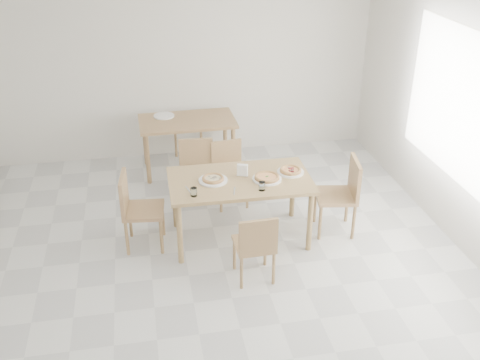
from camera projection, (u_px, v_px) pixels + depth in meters
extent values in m
plane|color=silver|center=(194.00, 303.00, 5.40)|extent=(7.00, 7.00, 0.00)
plane|color=white|center=(179.00, 3.00, 4.11)|extent=(7.00, 7.00, 0.00)
plane|color=silver|center=(161.00, 62.00, 7.80)|extent=(6.00, 0.00, 6.00)
cube|color=tan|center=(240.00, 181.00, 6.08)|extent=(1.55, 0.90, 0.04)
cylinder|color=tan|center=(180.00, 234.00, 5.83)|extent=(0.06, 0.06, 0.71)
cylinder|color=tan|center=(310.00, 222.00, 6.04)|extent=(0.06, 0.06, 0.71)
cylinder|color=tan|center=(175.00, 200.00, 6.47)|extent=(0.06, 0.06, 0.71)
cylinder|color=tan|center=(293.00, 190.00, 6.68)|extent=(0.06, 0.06, 0.71)
cube|color=tan|center=(254.00, 244.00, 5.59)|extent=(0.40, 0.40, 0.04)
cube|color=tan|center=(258.00, 237.00, 5.35)|extent=(0.38, 0.05, 0.36)
cylinder|color=tan|center=(265.00, 250.00, 5.86)|extent=(0.03, 0.03, 0.37)
cylinder|color=tan|center=(234.00, 254.00, 5.80)|extent=(0.03, 0.03, 0.37)
cylinder|color=tan|center=(274.00, 268.00, 5.58)|extent=(0.03, 0.03, 0.37)
cylinder|color=tan|center=(241.00, 273.00, 5.51)|extent=(0.03, 0.03, 0.37)
cube|color=tan|center=(230.00, 175.00, 6.92)|extent=(0.43, 0.43, 0.04)
cube|color=tan|center=(226.00, 154.00, 6.98)|extent=(0.39, 0.08, 0.37)
cylinder|color=tan|center=(221.00, 198.00, 6.83)|extent=(0.03, 0.03, 0.38)
cylinder|color=tan|center=(247.00, 194.00, 6.92)|extent=(0.03, 0.03, 0.38)
cylinder|color=tan|center=(214.00, 186.00, 7.12)|extent=(0.03, 0.03, 0.38)
cylinder|color=tan|center=(239.00, 182.00, 7.21)|extent=(0.03, 0.03, 0.38)
cube|color=tan|center=(144.00, 210.00, 6.09)|extent=(0.47, 0.47, 0.04)
cube|color=tan|center=(124.00, 193.00, 5.97)|extent=(0.09, 0.43, 0.41)
cylinder|color=tan|center=(161.00, 237.00, 6.04)|extent=(0.04, 0.04, 0.42)
cylinder|color=tan|center=(163.00, 219.00, 6.37)|extent=(0.04, 0.04, 0.42)
cylinder|color=tan|center=(127.00, 238.00, 6.02)|extent=(0.04, 0.04, 0.42)
cylinder|color=tan|center=(130.00, 220.00, 6.34)|extent=(0.04, 0.04, 0.42)
cube|color=tan|center=(335.00, 196.00, 6.35)|extent=(0.51, 0.51, 0.04)
cube|color=tan|center=(355.00, 178.00, 6.25)|extent=(0.11, 0.44, 0.42)
cylinder|color=tan|center=(315.00, 206.00, 6.62)|extent=(0.04, 0.04, 0.43)
cylinder|color=tan|center=(320.00, 223.00, 6.28)|extent=(0.04, 0.04, 0.43)
cylinder|color=tan|center=(347.00, 205.00, 6.63)|extent=(0.04, 0.04, 0.43)
cylinder|color=tan|center=(354.00, 222.00, 6.29)|extent=(0.04, 0.04, 0.43)
cylinder|color=white|center=(267.00, 179.00, 6.05)|extent=(0.32, 0.32, 0.02)
cylinder|color=white|center=(213.00, 180.00, 6.02)|extent=(0.31, 0.31, 0.02)
cylinder|color=white|center=(290.00, 172.00, 6.20)|extent=(0.29, 0.29, 0.02)
cylinder|color=tan|center=(267.00, 178.00, 6.05)|extent=(0.30, 0.30, 0.01)
torus|color=tan|center=(267.00, 177.00, 6.04)|extent=(0.30, 0.30, 0.03)
cylinder|color=orange|center=(267.00, 177.00, 6.04)|extent=(0.23, 0.23, 0.01)
ellipsoid|color=#296416|center=(267.00, 176.00, 6.04)|extent=(0.05, 0.04, 0.01)
cylinder|color=tan|center=(213.00, 179.00, 6.02)|extent=(0.31, 0.31, 0.01)
torus|color=tan|center=(213.00, 178.00, 6.01)|extent=(0.31, 0.31, 0.03)
cylinder|color=#EEE2C4|center=(213.00, 178.00, 6.01)|extent=(0.23, 0.23, 0.01)
cylinder|color=tan|center=(290.00, 171.00, 6.19)|extent=(0.30, 0.30, 0.01)
torus|color=tan|center=(291.00, 170.00, 6.19)|extent=(0.31, 0.31, 0.03)
cylinder|color=orange|center=(291.00, 170.00, 6.19)|extent=(0.23, 0.23, 0.01)
cylinder|color=white|center=(262.00, 186.00, 5.83)|extent=(0.07, 0.07, 0.09)
cylinder|color=white|center=(194.00, 192.00, 5.72)|extent=(0.07, 0.07, 0.09)
cube|color=silver|center=(242.00, 175.00, 6.13)|extent=(0.14, 0.10, 0.01)
cube|color=white|center=(242.00, 170.00, 6.10)|extent=(0.12, 0.08, 0.12)
cube|color=silver|center=(234.00, 191.00, 5.82)|extent=(0.05, 0.17, 0.01)
cube|color=silver|center=(189.00, 190.00, 5.84)|extent=(0.05, 0.18, 0.01)
cube|color=tan|center=(187.00, 121.00, 7.63)|extent=(1.31, 0.77, 0.04)
cylinder|color=tan|center=(148.00, 159.00, 7.44)|extent=(0.06, 0.06, 0.71)
cylinder|color=tan|center=(233.00, 152.00, 7.65)|extent=(0.06, 0.06, 0.71)
cylinder|color=tan|center=(145.00, 141.00, 7.96)|extent=(0.06, 0.06, 0.71)
cylinder|color=tan|center=(225.00, 135.00, 8.17)|extent=(0.06, 0.06, 0.71)
cube|color=tan|center=(196.00, 163.00, 7.17)|extent=(0.44, 0.44, 0.04)
cube|color=tan|center=(196.00, 154.00, 6.90)|extent=(0.42, 0.07, 0.40)
cylinder|color=tan|center=(209.00, 172.00, 7.45)|extent=(0.04, 0.04, 0.41)
cylinder|color=tan|center=(182.00, 173.00, 7.41)|extent=(0.04, 0.04, 0.41)
cylinder|color=tan|center=(211.00, 184.00, 7.13)|extent=(0.04, 0.04, 0.41)
cylinder|color=tan|center=(183.00, 186.00, 7.10)|extent=(0.04, 0.04, 0.41)
cube|color=tan|center=(185.00, 122.00, 8.35)|extent=(0.48, 0.48, 0.04)
cube|color=tan|center=(182.00, 103.00, 8.41)|extent=(0.45, 0.08, 0.42)
cylinder|color=tan|center=(176.00, 143.00, 8.25)|extent=(0.04, 0.04, 0.44)
cylinder|color=tan|center=(201.00, 140.00, 8.34)|extent=(0.04, 0.04, 0.44)
cylinder|color=tan|center=(172.00, 133.00, 8.58)|extent=(0.04, 0.04, 0.44)
cylinder|color=tan|center=(196.00, 131.00, 8.67)|extent=(0.04, 0.04, 0.44)
cylinder|color=white|center=(164.00, 116.00, 7.73)|extent=(0.28, 0.28, 0.02)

